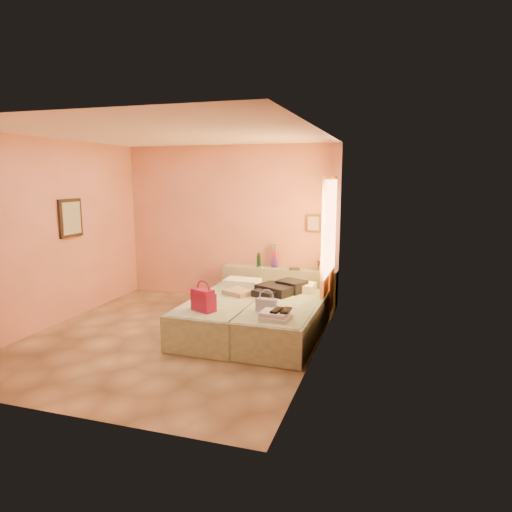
{
  "coord_description": "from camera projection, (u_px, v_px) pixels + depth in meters",
  "views": [
    {
      "loc": [
        2.94,
        -5.54,
        2.25
      ],
      "look_at": [
        0.94,
        0.85,
        1.07
      ],
      "focal_mm": 32.0,
      "sensor_mm": 36.0,
      "label": 1
    }
  ],
  "objects": [
    {
      "name": "water_bottle",
      "position": [
        259.0,
        260.0,
        8.09
      ],
      "size": [
        0.07,
        0.07,
        0.25
      ],
      "primitive_type": "cylinder",
      "rotation": [
        0.0,
        0.0,
        -0.01
      ],
      "color": "#153B20",
      "rests_on": "headboard_ledge"
    },
    {
      "name": "bed_right",
      "position": [
        285.0,
        321.0,
        6.36
      ],
      "size": [
        0.93,
        2.01,
        0.5
      ],
      "primitive_type": "cube",
      "rotation": [
        0.0,
        0.0,
        -0.02
      ],
      "color": "beige",
      "rests_on": "ground"
    },
    {
      "name": "blue_handbag",
      "position": [
        266.0,
        305.0,
        5.96
      ],
      "size": [
        0.27,
        0.13,
        0.17
      ],
      "primitive_type": "cube",
      "rotation": [
        0.0,
        0.0,
        -0.06
      ],
      "color": "#385088",
      "rests_on": "bed_right"
    },
    {
      "name": "clothes_pile",
      "position": [
        279.0,
        288.0,
        6.84
      ],
      "size": [
        0.77,
        0.77,
        0.18
      ],
      "primitive_type": "cube",
      "rotation": [
        0.0,
        0.0,
        -0.42
      ],
      "color": "black",
      "rests_on": "bed_right"
    },
    {
      "name": "rainbow_box",
      "position": [
        275.0,
        256.0,
        8.07
      ],
      "size": [
        0.1,
        0.1,
        0.41
      ],
      "primitive_type": "cube",
      "rotation": [
        0.0,
        0.0,
        -0.09
      ],
      "color": "#A7143E",
      "rests_on": "headboard_ledge"
    },
    {
      "name": "bed_left",
      "position": [
        224.0,
        316.0,
        6.62
      ],
      "size": [
        0.93,
        2.01,
        0.5
      ],
      "primitive_type": "cube",
      "rotation": [
        0.0,
        0.0,
        -0.02
      ],
      "color": "beige",
      "rests_on": "ground"
    },
    {
      "name": "sandal_pair",
      "position": [
        281.0,
        310.0,
        5.63
      ],
      "size": [
        0.21,
        0.27,
        0.03
      ],
      "primitive_type": "cube",
      "rotation": [
        0.0,
        0.0,
        -0.12
      ],
      "color": "black",
      "rests_on": "towel_stack"
    },
    {
      "name": "towel_stack",
      "position": [
        276.0,
        316.0,
        5.62
      ],
      "size": [
        0.38,
        0.34,
        0.1
      ],
      "primitive_type": "cube",
      "rotation": [
        0.0,
        0.0,
        -0.11
      ],
      "color": "white",
      "rests_on": "bed_right"
    },
    {
      "name": "magenta_handbag",
      "position": [
        204.0,
        300.0,
        5.98
      ],
      "size": [
        0.36,
        0.29,
        0.3
      ],
      "primitive_type": "cube",
      "rotation": [
        0.0,
        0.0,
        -0.42
      ],
      "color": "#A7143E",
      "rests_on": "bed_left"
    },
    {
      "name": "small_dish",
      "position": [
        260.0,
        266.0,
        8.12
      ],
      "size": [
        0.15,
        0.15,
        0.03
      ],
      "primitive_type": "cylinder",
      "rotation": [
        0.0,
        0.0,
        -0.15
      ],
      "color": "#447E5E",
      "rests_on": "headboard_ledge"
    },
    {
      "name": "headboard_ledge",
      "position": [
        279.0,
        286.0,
        8.1
      ],
      "size": [
        2.05,
        0.3,
        0.65
      ],
      "primitive_type": "cube",
      "color": "#95A385",
      "rests_on": "ground"
    },
    {
      "name": "room_walls",
      "position": [
        202.0,
        208.0,
        6.63
      ],
      "size": [
        4.02,
        4.51,
        2.81
      ],
      "color": "#F49A82",
      "rests_on": "ground"
    },
    {
      "name": "khaki_garment",
      "position": [
        238.0,
        292.0,
        6.83
      ],
      "size": [
        0.49,
        0.45,
        0.07
      ],
      "primitive_type": "cube",
      "rotation": [
        0.0,
        0.0,
        -0.43
      ],
      "color": "tan",
      "rests_on": "bed_left"
    },
    {
      "name": "green_book",
      "position": [
        294.0,
        269.0,
        7.89
      ],
      "size": [
        0.2,
        0.16,
        0.03
      ],
      "primitive_type": "cube",
      "rotation": [
        0.0,
        0.0,
        0.15
      ],
      "color": "#22412B",
      "rests_on": "headboard_ledge"
    },
    {
      "name": "ground",
      "position": [
        175.0,
        337.0,
        6.47
      ],
      "size": [
        4.5,
        4.5,
        0.0
      ],
      "primitive_type": "plane",
      "color": "tan",
      "rests_on": "ground"
    },
    {
      "name": "flower_vase",
      "position": [
        322.0,
        263.0,
        7.72
      ],
      "size": [
        0.22,
        0.22,
        0.28
      ],
      "primitive_type": "cube",
      "rotation": [
        0.0,
        0.0,
        0.0
      ],
      "color": "silver",
      "rests_on": "headboard_ledge"
    }
  ]
}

